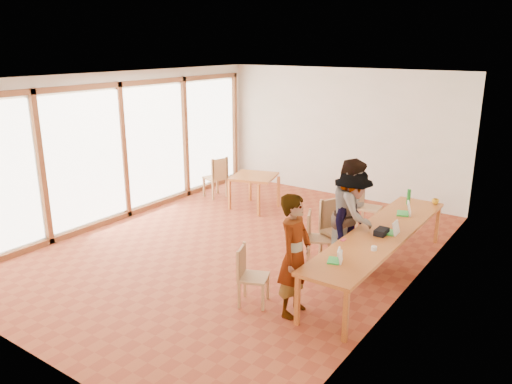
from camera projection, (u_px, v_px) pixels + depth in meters
ground at (240, 247)px, 9.00m from camera, size 8.00×8.00×0.00m
wall_back at (341, 133)px, 11.71m from camera, size 6.00×0.10×3.00m
wall_front at (18, 238)px, 5.43m from camera, size 6.00×0.10×3.00m
wall_right at (411, 196)px, 6.92m from camera, size 0.10×8.00×3.00m
window_wall at (123, 147)px, 10.19m from camera, size 0.10×8.00×3.00m
ceiling at (238, 76)px, 8.13m from camera, size 6.00×8.00×0.04m
communal_table at (381, 235)px, 7.66m from camera, size 0.80×4.00×0.75m
side_table at (254, 179)px, 10.94m from camera, size 0.90×0.90×0.75m
chair_near at (247, 269)px, 6.93m from camera, size 0.51×0.51×0.45m
chair_mid at (314, 232)px, 8.28m from camera, size 0.53×0.53×0.46m
chair_far at (335, 222)px, 8.43m from camera, size 0.62×0.62×0.54m
chair_empty at (365, 201)px, 9.78m from camera, size 0.46×0.46×0.48m
chair_spare at (217, 173)px, 11.71m from camera, size 0.57×0.57×0.52m
person_near at (295, 255)px, 6.58m from camera, size 0.46×0.65×1.69m
person_mid at (353, 215)px, 7.91m from camera, size 0.82×0.98×1.83m
person_far at (352, 220)px, 7.91m from camera, size 0.71×1.12×1.67m
laptop_near at (337, 258)px, 6.60m from camera, size 0.25×0.26×0.18m
laptop_mid at (393, 230)px, 7.57m from camera, size 0.22×0.25×0.20m
laptop_far at (406, 211)px, 8.41m from camera, size 0.30×0.32×0.23m
yellow_mug at (435, 201)px, 8.97m from camera, size 0.14×0.14×0.09m
green_bottle at (409, 197)px, 8.92m from camera, size 0.07×0.07×0.28m
clear_glass at (340, 253)px, 6.76m from camera, size 0.07×0.07×0.09m
condiment_cup at (374, 248)px, 6.97m from camera, size 0.08×0.08×0.06m
pink_phone at (343, 240)px, 7.33m from camera, size 0.05×0.10×0.01m
black_pouch at (381, 232)px, 7.54m from camera, size 0.16×0.26×0.09m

